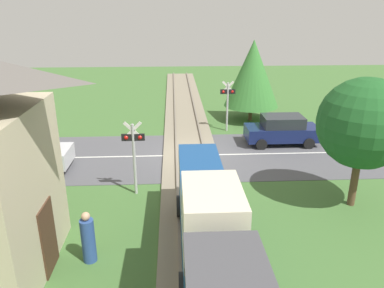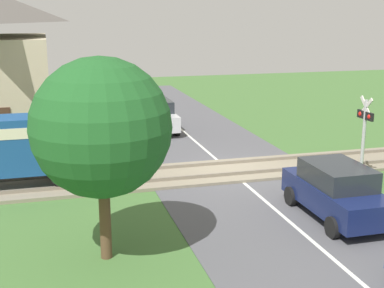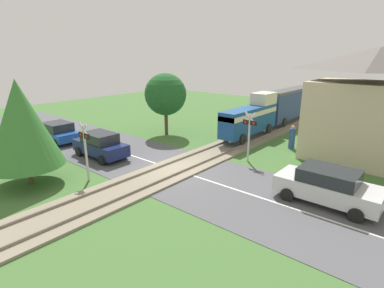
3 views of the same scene
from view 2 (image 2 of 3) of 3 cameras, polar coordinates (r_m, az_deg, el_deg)
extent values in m
plane|color=#426B33|center=(20.24, 4.17, -3.02)|extent=(60.00, 60.00, 0.00)
cube|color=#515156|center=(20.24, 4.17, -2.99)|extent=(48.00, 6.40, 0.02)
cube|color=silver|center=(20.24, 4.17, -2.96)|extent=(48.00, 0.12, 0.00)
cube|color=gray|center=(20.23, 4.17, -2.86)|extent=(2.80, 48.00, 0.12)
cube|color=slate|center=(19.54, 4.88, -3.11)|extent=(0.10, 48.00, 0.12)
cube|color=slate|center=(20.85, 3.52, -1.99)|extent=(0.10, 48.00, 0.12)
cylinder|color=black|center=(18.30, -13.74, -3.23)|extent=(0.14, 0.76, 0.76)
cylinder|color=black|center=(19.68, -13.88, -2.02)|extent=(0.14, 0.76, 0.76)
cube|color=#141E4C|center=(16.22, 15.09, -5.40)|extent=(3.96, 1.62, 0.73)
cube|color=#23282D|center=(16.01, 15.24, -3.16)|extent=(2.18, 1.49, 0.60)
cylinder|color=black|center=(17.03, 10.48, -5.49)|extent=(0.60, 0.18, 0.60)
cylinder|color=black|center=(17.77, 15.21, -4.93)|extent=(0.60, 0.18, 0.60)
cylinder|color=black|center=(14.92, 14.77, -8.61)|extent=(0.60, 0.18, 0.60)
cube|color=silver|center=(27.07, -4.20, 2.81)|extent=(4.30, 1.86, 0.74)
cube|color=#23282D|center=(26.95, -4.23, 4.17)|extent=(2.37, 1.71, 0.56)
cylinder|color=black|center=(26.00, -1.58, 1.54)|extent=(0.60, 0.18, 0.60)
cylinder|color=black|center=(25.64, -5.62, 1.29)|extent=(0.60, 0.18, 0.60)
cylinder|color=black|center=(28.67, -2.91, 2.70)|extent=(0.60, 0.18, 0.60)
cylinder|color=black|center=(28.34, -6.58, 2.49)|extent=(0.60, 0.18, 0.60)
cylinder|color=#B7B7B7|center=(19.48, 17.80, 0.19)|extent=(0.12, 0.12, 2.97)
cube|color=black|center=(19.29, 18.01, 2.93)|extent=(0.90, 0.08, 0.28)
sphere|color=red|center=(19.07, 18.44, 2.78)|extent=(0.18, 0.18, 0.18)
sphere|color=red|center=(19.51, 17.58, 3.08)|extent=(0.18, 0.18, 0.18)
cube|color=silver|center=(19.24, 18.07, 3.77)|extent=(0.72, 0.04, 0.72)
cube|color=silver|center=(19.24, 18.07, 3.77)|extent=(0.72, 0.04, 0.72)
cylinder|color=#B7B7B7|center=(21.28, -8.15, 1.85)|extent=(0.12, 0.12, 2.97)
cube|color=black|center=(21.10, -8.24, 4.38)|extent=(0.90, 0.08, 0.28)
sphere|color=red|center=(21.37, -8.33, 4.50)|extent=(0.18, 0.18, 0.18)
sphere|color=red|center=(20.84, -8.15, 4.26)|extent=(0.18, 0.18, 0.18)
cube|color=silver|center=(21.06, -8.27, 5.15)|extent=(0.72, 0.04, 0.72)
cube|color=silver|center=(21.06, -8.27, 5.15)|extent=(0.72, 0.04, 0.72)
cube|color=#C6B793|center=(26.39, -19.71, 5.53)|extent=(6.71, 4.32, 4.79)
cylinder|color=#2D4C8E|center=(22.36, -19.33, -0.29)|extent=(0.41, 0.41, 1.40)
sphere|color=tan|center=(22.18, -19.50, 1.79)|extent=(0.26, 0.26, 0.26)
cylinder|color=brown|center=(32.44, -19.38, 3.91)|extent=(0.24, 0.24, 1.33)
cone|color=#1E5623|center=(32.19, -19.65, 7.26)|extent=(2.07, 2.07, 2.49)
cylinder|color=brown|center=(13.29, -9.24, -8.20)|extent=(0.28, 0.28, 1.88)
sphere|color=#1E5623|center=(12.60, -9.66, 1.74)|extent=(3.32, 3.32, 3.32)
camera|label=1|loc=(22.22, -47.39, 13.09)|focal=35.00mm
camera|label=3|loc=(34.38, 16.94, 14.14)|focal=28.00mm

